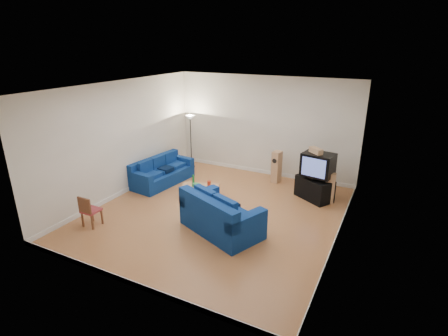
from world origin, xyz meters
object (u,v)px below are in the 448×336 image
at_px(sofa_three_seat, 161,174).
at_px(television, 318,165).
at_px(tv_stand, 314,188).
at_px(coffee_table, 200,187).
at_px(sofa_loveseat, 219,218).

distance_m(sofa_three_seat, television, 4.72).
bearing_deg(sofa_three_seat, tv_stand, 108.71).
bearing_deg(television, coffee_table, -145.41).
height_order(sofa_three_seat, coffee_table, sofa_three_seat).
relative_size(sofa_loveseat, television, 2.38).
relative_size(sofa_three_seat, coffee_table, 1.88).
bearing_deg(tv_stand, coffee_table, -122.61).
distance_m(sofa_three_seat, tv_stand, 4.63).
distance_m(sofa_loveseat, coffee_table, 1.94).
bearing_deg(coffee_table, tv_stand, 26.05).
bearing_deg(tv_stand, television, -10.04).
distance_m(sofa_three_seat, coffee_table, 1.72).
bearing_deg(sofa_three_seat, sofa_loveseat, 65.22).
height_order(coffee_table, television, television).
bearing_deg(television, sofa_loveseat, -110.02).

